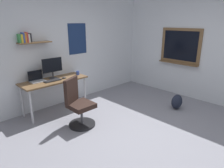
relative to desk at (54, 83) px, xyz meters
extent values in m
plane|color=gray|center=(0.60, -2.08, -0.66)|extent=(5.20, 5.20, 0.00)
cube|color=silver|center=(0.60, 0.37, 0.64)|extent=(5.00, 0.10, 2.60)
cube|color=brown|center=(-0.24, 0.22, 0.89)|extent=(0.68, 0.20, 0.02)
cube|color=navy|center=(0.89, 0.31, 0.89)|extent=(0.52, 0.01, 0.74)
cube|color=#3D934C|center=(-0.54, 0.24, 0.98)|extent=(0.02, 0.14, 0.17)
cube|color=gold|center=(-0.50, 0.24, 0.98)|extent=(0.04, 0.14, 0.16)
cube|color=#3851B2|center=(-0.46, 0.24, 1.00)|extent=(0.03, 0.14, 0.20)
cube|color=orange|center=(-0.42, 0.24, 0.99)|extent=(0.03, 0.14, 0.19)
cube|color=#C63833|center=(-0.39, 0.24, 1.00)|extent=(0.02, 0.14, 0.20)
cube|color=silver|center=(-0.36, 0.24, 0.98)|extent=(0.03, 0.14, 0.16)
cube|color=black|center=(-0.32, 0.24, 0.99)|extent=(0.02, 0.14, 0.18)
cube|color=silver|center=(3.05, -2.08, 0.64)|extent=(0.10, 5.00, 2.60)
cube|color=brown|center=(2.99, -1.36, 0.69)|extent=(0.04, 1.10, 0.90)
cube|color=black|center=(2.97, -1.36, 0.69)|extent=(0.01, 0.94, 0.76)
cube|color=brown|center=(2.94, -1.36, 0.22)|extent=(0.12, 1.10, 0.03)
cube|color=brown|center=(0.00, 0.00, 0.06)|extent=(1.43, 0.57, 0.03)
cylinder|color=#B7B7BC|center=(-0.66, -0.23, -0.31)|extent=(0.04, 0.04, 0.71)
cylinder|color=#B7B7BC|center=(0.66, -0.23, -0.31)|extent=(0.04, 0.04, 0.71)
cylinder|color=#B7B7BC|center=(-0.66, 0.23, -0.31)|extent=(0.04, 0.04, 0.71)
cylinder|color=#B7B7BC|center=(0.66, 0.23, -0.31)|extent=(0.04, 0.04, 0.71)
cylinder|color=black|center=(0.02, -0.96, -0.64)|extent=(0.52, 0.52, 0.04)
cylinder|color=#4C4C51|center=(0.02, -0.96, -0.45)|extent=(0.05, 0.05, 0.34)
cube|color=black|center=(0.02, -0.96, -0.24)|extent=(0.44, 0.44, 0.09)
cube|color=black|center=(-0.07, -0.78, 0.05)|extent=(0.39, 0.24, 0.48)
cube|color=#ADAFB5|center=(-0.32, 0.10, 0.09)|extent=(0.31, 0.21, 0.02)
cube|color=black|center=(-0.32, 0.20, 0.20)|extent=(0.31, 0.01, 0.21)
cylinder|color=#38383D|center=(0.04, 0.10, 0.09)|extent=(0.17, 0.17, 0.01)
cylinder|color=#38383D|center=(0.04, 0.10, 0.16)|extent=(0.03, 0.03, 0.14)
cube|color=black|center=(0.04, 0.09, 0.39)|extent=(0.46, 0.02, 0.31)
cube|color=black|center=(-0.07, -0.07, 0.09)|extent=(0.37, 0.13, 0.02)
ellipsoid|color=#262628|center=(0.21, -0.07, 0.10)|extent=(0.10, 0.06, 0.03)
cylinder|color=#334CA5|center=(0.62, -0.02, 0.13)|extent=(0.08, 0.08, 0.09)
ellipsoid|color=#1E2333|center=(2.07, -1.88, -0.49)|extent=(0.32, 0.22, 0.35)
camera|label=1|loc=(-2.02, -3.88, 1.32)|focal=31.83mm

